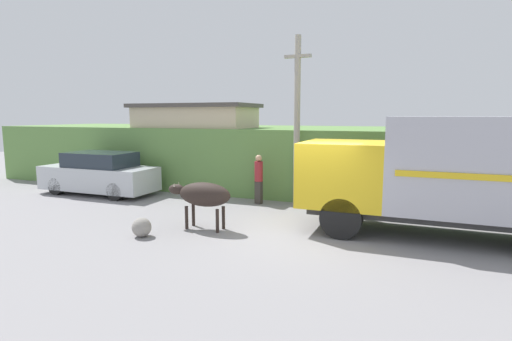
{
  "coord_description": "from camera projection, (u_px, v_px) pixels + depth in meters",
  "views": [
    {
      "loc": [
        2.46,
        -9.7,
        3.07
      ],
      "look_at": [
        -1.53,
        0.35,
        1.57
      ],
      "focal_mm": 28.0,
      "sensor_mm": 36.0,
      "label": 1
    }
  ],
  "objects": [
    {
      "name": "building_backdrop",
      "position": [
        196.0,
        146.0,
        16.94
      ],
      "size": [
        5.14,
        2.7,
        3.55
      ],
      "color": "#C6B793",
      "rests_on": "ground_plane"
    },
    {
      "name": "hillside_embankment",
      "position": [
        348.0,
        159.0,
        16.3
      ],
      "size": [
        32.0,
        6.15,
        2.55
      ],
      "color": "#608C47",
      "rests_on": "ground_plane"
    },
    {
      "name": "brown_cow",
      "position": [
        203.0,
        195.0,
        10.75
      ],
      "size": [
        1.87,
        0.65,
        1.29
      ],
      "rotation": [
        0.0,
        0.0,
        -0.02
      ],
      "color": "#2D231E",
      "rests_on": "ground_plane"
    },
    {
      "name": "ground_plane",
      "position": [
        306.0,
        236.0,
        10.25
      ],
      "size": [
        60.0,
        60.0,
        0.0
      ],
      "primitive_type": "plane",
      "color": "gray"
    },
    {
      "name": "utility_pole",
      "position": [
        297.0,
        118.0,
        13.44
      ],
      "size": [
        0.9,
        0.21,
        5.69
      ],
      "color": "#9E998E",
      "rests_on": "ground_plane"
    },
    {
      "name": "cargo_truck",
      "position": [
        458.0,
        172.0,
        9.74
      ],
      "size": [
        7.28,
        2.35,
        3.04
      ],
      "rotation": [
        0.0,
        0.0,
        0.02
      ],
      "color": "#2D2D2D",
      "rests_on": "ground_plane"
    },
    {
      "name": "parked_suv",
      "position": [
        99.0,
        174.0,
        15.58
      ],
      "size": [
        4.65,
        1.71,
        1.65
      ],
      "rotation": [
        0.0,
        0.0,
        -0.03
      ],
      "color": "silver",
      "rests_on": "ground_plane"
    },
    {
      "name": "pedestrian_on_hill",
      "position": [
        259.0,
        176.0,
        13.85
      ],
      "size": [
        0.35,
        0.35,
        1.72
      ],
      "rotation": [
        0.0,
        0.0,
        2.91
      ],
      "color": "#38332D",
      "rests_on": "ground_plane"
    },
    {
      "name": "roadside_rock",
      "position": [
        142.0,
        227.0,
        10.15
      ],
      "size": [
        0.49,
        0.49,
        0.49
      ],
      "color": "gray",
      "rests_on": "ground_plane"
    }
  ]
}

